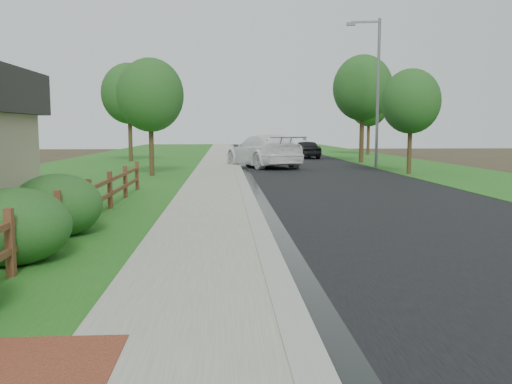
{
  "coord_description": "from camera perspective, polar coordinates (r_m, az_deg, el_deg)",
  "views": [
    {
      "loc": [
        -0.39,
        -5.38,
        2.26
      ],
      "look_at": [
        0.26,
        5.45,
        1.01
      ],
      "focal_mm": 38.0,
      "sensor_mm": 36.0,
      "label": 1
    }
  ],
  "objects": [
    {
      "name": "ground",
      "position": [
        5.84,
        0.68,
        -16.19
      ],
      "size": [
        120.0,
        120.0,
        0.0
      ],
      "primitive_type": "plane",
      "color": "#36301D"
    },
    {
      "name": "curb",
      "position": [
        40.44,
        -2.28,
        3.43
      ],
      "size": [
        0.4,
        90.0,
        0.12
      ],
      "primitive_type": "cube",
      "color": "gray",
      "rests_on": "ground"
    },
    {
      "name": "tree_near_left",
      "position": [
        26.89,
        -11.07,
        9.96
      ],
      "size": [
        3.21,
        3.21,
        5.69
      ],
      "color": "#362316",
      "rests_on": "ground"
    },
    {
      "name": "ranch_fence",
      "position": [
        12.32,
        -18.49,
        -1.45
      ],
      "size": [
        0.12,
        16.92,
        1.1
      ],
      "color": "#502A1A",
      "rests_on": "ground"
    },
    {
      "name": "road",
      "position": [
        40.75,
        3.65,
        3.37
      ],
      "size": [
        8.0,
        90.0,
        0.02
      ],
      "primitive_type": "cube",
      "color": "black",
      "rests_on": "ground"
    },
    {
      "name": "tree_mid_right",
      "position": [
        37.86,
        11.17,
        10.68
      ],
      "size": [
        4.02,
        4.02,
        7.29
      ],
      "color": "#362316",
      "rests_on": "ground"
    },
    {
      "name": "verge_far",
      "position": [
        42.15,
        13.01,
        3.34
      ],
      "size": [
        6.0,
        90.0,
        0.04
      ],
      "primitive_type": "cube",
      "color": "#19581A",
      "rests_on": "ground"
    },
    {
      "name": "shrub_b",
      "position": [
        9.94,
        -24.09,
        -3.33
      ],
      "size": [
        2.16,
        2.16,
        1.3
      ],
      "primitive_type": "ellipsoid",
      "rotation": [
        0.0,
        0.0,
        0.18
      ],
      "color": "#234B1B",
      "rests_on": "ground"
    },
    {
      "name": "wet_gutter",
      "position": [
        40.45,
        -1.78,
        3.38
      ],
      "size": [
        0.5,
        90.0,
        0.0
      ],
      "primitive_type": "cube",
      "color": "black",
      "rests_on": "road"
    },
    {
      "name": "sidewalk",
      "position": [
        40.44,
        -4.12,
        3.4
      ],
      "size": [
        2.2,
        90.0,
        0.1
      ],
      "primitive_type": "cube",
      "color": "gray",
      "rests_on": "ground"
    },
    {
      "name": "boulder",
      "position": [
        15.32,
        -20.68,
        -1.17
      ],
      "size": [
        1.09,
        0.93,
        0.62
      ],
      "primitive_type": "ellipsoid",
      "rotation": [
        0.0,
        0.0,
        0.27
      ],
      "color": "brown",
      "rests_on": "ground"
    },
    {
      "name": "tree_far_right",
      "position": [
        50.27,
        11.81,
        8.91
      ],
      "size": [
        3.45,
        3.45,
        6.36
      ],
      "color": "#362316",
      "rests_on": "ground"
    },
    {
      "name": "dark_car_far",
      "position": [
        49.7,
        2.64,
        4.77
      ],
      "size": [
        2.52,
        4.48,
        1.4
      ],
      "primitive_type": "imported",
      "rotation": [
        0.0,
        0.0,
        0.26
      ],
      "color": "black",
      "rests_on": "road"
    },
    {
      "name": "tree_mid_left",
      "position": [
        39.61,
        -13.2,
        10.04
      ],
      "size": [
        3.88,
        3.88,
        6.93
      ],
      "color": "#362316",
      "rests_on": "ground"
    },
    {
      "name": "grass_strip",
      "position": [
        40.51,
        -6.82,
        3.35
      ],
      "size": [
        1.6,
        90.0,
        0.06
      ],
      "primitive_type": "cube",
      "color": "#19581A",
      "rests_on": "ground"
    },
    {
      "name": "tree_near_right",
      "position": [
        28.56,
        16.0,
        9.15
      ],
      "size": [
        2.95,
        2.95,
        5.31
      ],
      "color": "#362316",
      "rests_on": "ground"
    },
    {
      "name": "shrub_c",
      "position": [
        12.15,
        -20.18,
        -1.35
      ],
      "size": [
        2.04,
        2.04,
        1.35
      ],
      "primitive_type": "ellipsoid",
      "rotation": [
        0.0,
        0.0,
        0.1
      ],
      "color": "#234B1B",
      "rests_on": "ground"
    },
    {
      "name": "streetlight",
      "position": [
        33.21,
        12.44,
        11.02
      ],
      "size": [
        2.0,
        0.55,
        8.71
      ],
      "color": "slate",
      "rests_on": "ground"
    },
    {
      "name": "dark_car_mid",
      "position": [
        43.68,
        5.25,
        4.52
      ],
      "size": [
        2.18,
        4.36,
        1.43
      ],
      "primitive_type": "imported",
      "rotation": [
        0.0,
        0.0,
        3.26
      ],
      "color": "black",
      "rests_on": "road"
    },
    {
      "name": "lawn_near",
      "position": [
        41.15,
        -14.07,
        3.24
      ],
      "size": [
        9.0,
        90.0,
        0.04
      ],
      "primitive_type": "cube",
      "color": "#19581A",
      "rests_on": "ground"
    },
    {
      "name": "white_suv",
      "position": [
        32.83,
        0.78,
        4.35
      ],
      "size": [
        4.88,
        7.26,
        1.95
      ],
      "primitive_type": "imported",
      "rotation": [
        0.0,
        0.0,
        3.49
      ],
      "color": "white",
      "rests_on": "road"
    }
  ]
}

